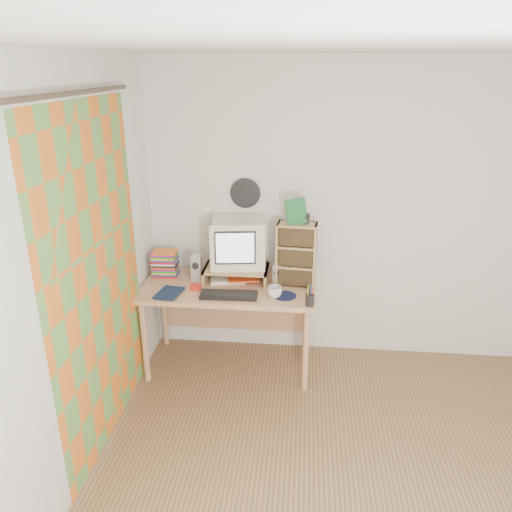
% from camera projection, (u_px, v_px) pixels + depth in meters
% --- Properties ---
extents(floor, '(3.50, 3.50, 0.00)m').
position_uv_depth(floor, '(369.00, 505.00, 2.93)').
color(floor, olive).
rests_on(floor, ground).
extents(ceiling, '(3.50, 3.50, 0.00)m').
position_uv_depth(ceiling, '(419.00, 44.00, 2.03)').
color(ceiling, white).
rests_on(ceiling, back_wall).
extents(back_wall, '(3.50, 0.00, 3.50)m').
position_uv_depth(back_wall, '(358.00, 217.00, 4.11)').
color(back_wall, white).
rests_on(back_wall, floor).
extents(left_wall, '(0.00, 3.50, 3.50)m').
position_uv_depth(left_wall, '(53.00, 301.00, 2.65)').
color(left_wall, white).
rests_on(left_wall, floor).
extents(curtain, '(0.00, 2.20, 2.20)m').
position_uv_depth(curtain, '(98.00, 282.00, 3.12)').
color(curtain, orange).
rests_on(curtain, left_wall).
extents(wall_disc, '(0.25, 0.02, 0.25)m').
position_uv_depth(wall_disc, '(245.00, 193.00, 4.11)').
color(wall_disc, black).
rests_on(wall_disc, back_wall).
extents(desk, '(1.40, 0.70, 0.75)m').
position_uv_depth(desk, '(230.00, 297.00, 4.15)').
color(desk, tan).
rests_on(desk, floor).
extents(monitor_riser, '(0.52, 0.30, 0.12)m').
position_uv_depth(monitor_riser, '(236.00, 270.00, 4.09)').
color(monitor_riser, tan).
rests_on(monitor_riser, desk).
extents(crt_monitor, '(0.47, 0.47, 0.39)m').
position_uv_depth(crt_monitor, '(238.00, 243.00, 4.06)').
color(crt_monitor, silver).
rests_on(crt_monitor, monitor_riser).
extents(speaker_left, '(0.08, 0.08, 0.22)m').
position_uv_depth(speaker_left, '(197.00, 268.00, 4.10)').
color(speaker_left, silver).
rests_on(speaker_left, desk).
extents(speaker_right, '(0.07, 0.07, 0.18)m').
position_uv_depth(speaker_right, '(277.00, 274.00, 4.02)').
color(speaker_right, silver).
rests_on(speaker_right, desk).
extents(keyboard, '(0.44, 0.16, 0.03)m').
position_uv_depth(keyboard, '(229.00, 295.00, 3.83)').
color(keyboard, black).
rests_on(keyboard, desk).
extents(dvd_stack, '(0.21, 0.15, 0.29)m').
position_uv_depth(dvd_stack, '(165.00, 260.00, 4.18)').
color(dvd_stack, brown).
rests_on(dvd_stack, desk).
extents(cd_rack, '(0.33, 0.20, 0.52)m').
position_uv_depth(cd_rack, '(296.00, 255.00, 3.97)').
color(cd_rack, tan).
rests_on(cd_rack, desk).
extents(mug, '(0.14, 0.14, 0.09)m').
position_uv_depth(mug, '(275.00, 292.00, 3.81)').
color(mug, silver).
rests_on(mug, desk).
extents(diary, '(0.24, 0.19, 0.04)m').
position_uv_depth(diary, '(159.00, 291.00, 3.90)').
color(diary, '#11213E').
rests_on(diary, desk).
extents(mousepad, '(0.20, 0.20, 0.00)m').
position_uv_depth(mousepad, '(285.00, 296.00, 3.85)').
color(mousepad, '#0F1A32').
rests_on(mousepad, desk).
extents(pen_cup, '(0.06, 0.06, 0.13)m').
position_uv_depth(pen_cup, '(310.00, 298.00, 3.68)').
color(pen_cup, black).
rests_on(pen_cup, desk).
extents(papers, '(0.32, 0.26, 0.04)m').
position_uv_depth(papers, '(234.00, 278.00, 4.13)').
color(papers, silver).
rests_on(papers, desk).
extents(red_box, '(0.08, 0.05, 0.04)m').
position_uv_depth(red_box, '(196.00, 287.00, 3.95)').
color(red_box, red).
rests_on(red_box, desk).
extents(game_box, '(0.16, 0.07, 0.20)m').
position_uv_depth(game_box, '(296.00, 212.00, 3.82)').
color(game_box, '#1C622F').
rests_on(game_box, cd_rack).
extents(webcam, '(0.06, 0.06, 0.09)m').
position_uv_depth(webcam, '(307.00, 218.00, 3.85)').
color(webcam, black).
rests_on(webcam, cd_rack).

